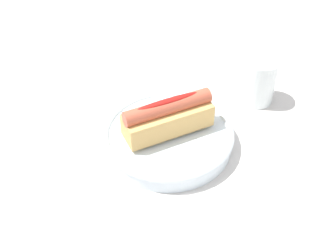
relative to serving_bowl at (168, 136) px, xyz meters
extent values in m
plane|color=beige|center=(-0.02, 0.02, -0.02)|extent=(2.40, 2.40, 0.00)
cylinder|color=silver|center=(0.00, 0.00, 0.00)|extent=(0.22, 0.22, 0.03)
torus|color=silver|center=(0.00, 0.00, 0.01)|extent=(0.23, 0.23, 0.01)
cube|color=tan|center=(0.00, 0.00, 0.04)|extent=(0.16, 0.09, 0.04)
cylinder|color=#BC563D|center=(0.00, 0.00, 0.06)|extent=(0.15, 0.07, 0.03)
ellipsoid|color=red|center=(0.00, 0.00, 0.08)|extent=(0.11, 0.04, 0.01)
cylinder|color=white|center=(-0.21, 0.03, 0.03)|extent=(0.07, 0.07, 0.09)
cylinder|color=silver|center=(-0.21, 0.03, 0.01)|extent=(0.06, 0.06, 0.04)
camera|label=1|loc=(0.32, 0.34, 0.44)|focal=39.89mm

